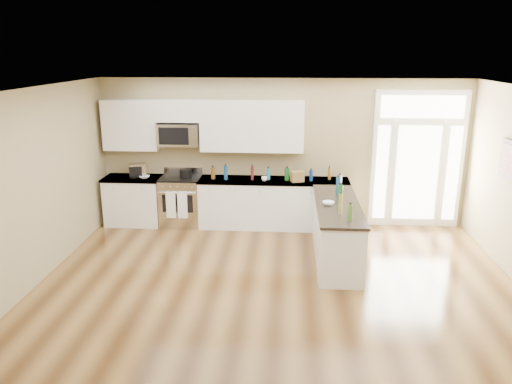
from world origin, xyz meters
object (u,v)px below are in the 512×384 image
stockpot (186,173)px  toaster_oven (138,170)px  kitchen_range (181,201)px  peninsula_cabinet (336,233)px

stockpot → toaster_oven: (-0.95, 0.06, 0.03)m
stockpot → toaster_oven: toaster_oven is taller
kitchen_range → stockpot: bearing=-7.5°
peninsula_cabinet → stockpot: size_ratio=10.18×
kitchen_range → toaster_oven: toaster_oven is taller
peninsula_cabinet → toaster_oven: 4.04m
peninsula_cabinet → toaster_oven: bearing=158.1°
kitchen_range → toaster_oven: size_ratio=3.55×
kitchen_range → peninsula_cabinet: bearing=-26.8°
peninsula_cabinet → kitchen_range: bearing=153.2°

